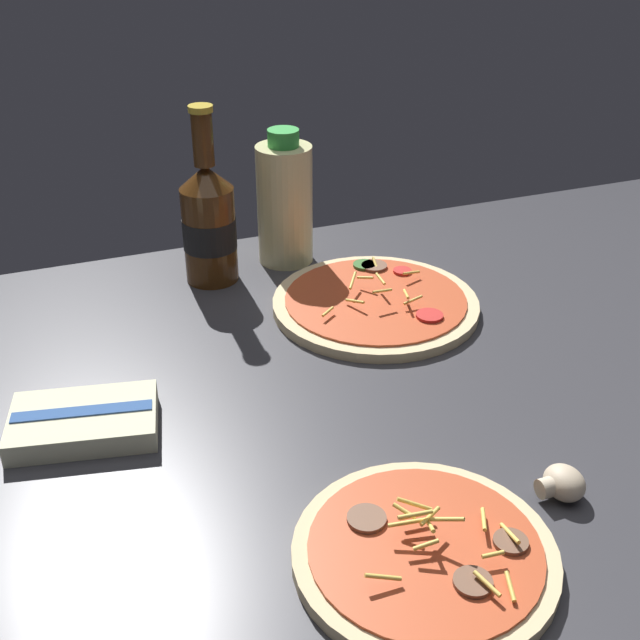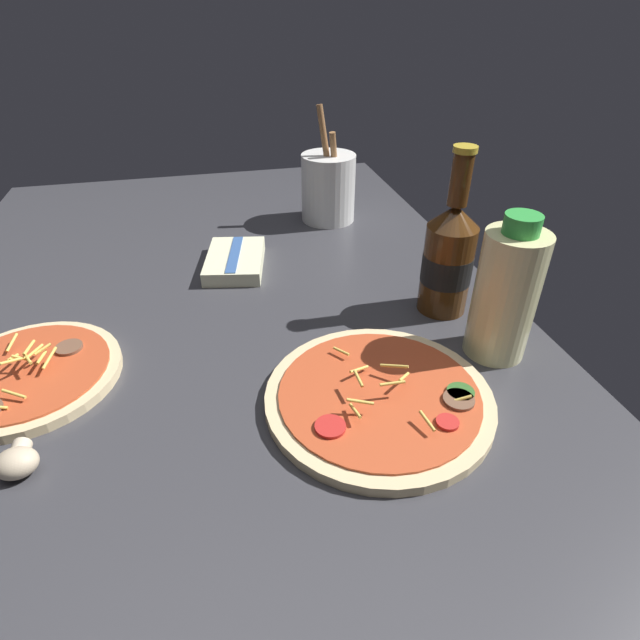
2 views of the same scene
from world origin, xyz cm
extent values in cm
cube|color=#38383D|center=(0.00, 0.00, 1.25)|extent=(160.00, 90.00, 2.50)
cylinder|color=beige|center=(-1.64, -23.58, 3.14)|extent=(22.07, 22.07, 1.28)
cylinder|color=#C14C28|center=(-1.64, -23.58, 3.93)|extent=(19.42, 19.42, 0.30)
cylinder|color=brown|center=(-4.93, -19.13, 4.28)|extent=(3.42, 3.42, 0.40)
cylinder|color=#EFCC56|center=(-2.20, -22.53, 6.83)|extent=(2.98, 0.80, 0.47)
cylinder|color=#EFCC56|center=(-0.85, -22.59, 6.24)|extent=(2.42, 1.57, 0.36)
cylinder|color=#EFCC56|center=(-1.11, -20.33, 5.70)|extent=(2.94, 1.58, 1.37)
cylinder|color=#EFCC56|center=(-2.66, -22.28, 5.89)|extent=(3.30, 1.32, 0.87)
cylinder|color=#EFCC56|center=(-1.29, -23.55, 6.14)|extent=(0.75, 1.88, 0.91)
cylinder|color=#EFCC56|center=(3.94, -23.31, 4.93)|extent=(1.74, 2.84, 0.77)
cylinder|color=#EFCC56|center=(-2.51, -21.23, 6.16)|extent=(1.56, 1.96, 0.80)
cylinder|color=#EFCC56|center=(-0.35, -23.86, 6.76)|extent=(2.37, 2.21, 1.31)
cylinder|color=#EFCC56|center=(-1.64, -21.40, 5.54)|extent=(2.67, 0.73, 0.52)
cylinder|color=#EFCC56|center=(-2.29, -24.78, 5.62)|extent=(2.18, 0.84, 1.01)
cylinder|color=#EFCC56|center=(-6.63, -26.10, 5.03)|extent=(2.94, 1.08, 1.07)
cylinder|color=beige|center=(12.33, 17.37, 3.14)|extent=(26.66, 26.66, 1.28)
cylinder|color=#C14C28|center=(12.33, 17.37, 3.93)|extent=(23.46, 23.46, 0.30)
cylinder|color=red|center=(18.81, 22.87, 4.28)|extent=(2.51, 2.51, 0.40)
cylinder|color=red|center=(16.51, 10.44, 4.28)|extent=(3.38, 3.38, 0.40)
cylinder|color=#336628|center=(14.72, 26.44, 4.28)|extent=(3.19, 3.19, 0.40)
cylinder|color=brown|center=(15.84, 25.66, 4.28)|extent=(3.59, 3.59, 0.40)
cylinder|color=#EFCC56|center=(12.03, 14.85, 6.38)|extent=(2.65, 0.48, 0.53)
cylinder|color=#EFCC56|center=(12.13, 20.36, 5.63)|extent=(1.81, 1.96, 0.80)
cylinder|color=#EFCC56|center=(10.16, 19.89, 5.79)|extent=(2.22, 3.01, 1.08)
cylinder|color=#EFCC56|center=(4.74, 14.88, 4.84)|extent=(2.13, 1.76, 0.40)
cylinder|color=#EFCC56|center=(13.42, 18.43, 6.14)|extent=(0.55, 2.96, 0.43)
cylinder|color=#EFCC56|center=(16.04, 25.78, 4.53)|extent=(0.73, 2.50, 1.09)
cylinder|color=#EFCC56|center=(15.66, 13.43, 5.11)|extent=(2.74, 0.68, 0.81)
cylinder|color=#EFCC56|center=(18.89, 20.38, 5.16)|extent=(2.76, 0.92, 0.79)
cylinder|color=#EFCC56|center=(15.03, 14.16, 5.73)|extent=(1.23, 2.99, 0.78)
cylinder|color=#EFCC56|center=(8.83, 15.97, 4.97)|extent=(1.67, 2.83, 1.02)
cylinder|color=#47280F|center=(-5.25, 33.35, 9.11)|extent=(7.21, 7.21, 13.23)
cone|color=#47280F|center=(-5.25, 33.35, 17.29)|extent=(7.21, 7.21, 3.13)
cylinder|color=#47280F|center=(-5.25, 33.35, 22.34)|extent=(2.74, 2.74, 6.96)
cylinder|color=gold|center=(-5.25, 33.35, 26.21)|extent=(3.15, 3.15, 0.80)
cylinder|color=black|center=(-5.25, 33.35, 9.38)|extent=(7.28, 7.28, 4.23)
cylinder|color=beige|center=(6.27, 35.59, 10.97)|extent=(7.85, 7.85, 16.95)
cylinder|color=green|center=(6.27, 35.59, 20.60)|extent=(4.32, 4.32, 2.31)
cylinder|color=beige|center=(12.13, -21.00, 3.97)|extent=(1.89, 1.89, 1.89)
ellipsoid|color=#C6B293|center=(13.81, -21.00, 3.97)|extent=(3.58, 4.21, 2.94)
cylinder|color=silver|center=(-43.06, 25.19, 9.18)|extent=(10.87, 10.87, 13.37)
cylinder|color=olive|center=(-42.51, 24.56, 16.52)|extent=(4.19, 3.86, 17.25)
cylinder|color=olive|center=(-41.79, 26.11, 14.20)|extent=(2.70, 3.09, 12.76)
cube|color=beige|center=(-25.90, 4.24, 3.70)|extent=(16.12, 12.09, 2.40)
cube|color=#335693|center=(-25.90, 4.24, 4.98)|extent=(13.91, 4.34, 0.16)
camera|label=1|loc=(-26.69, -65.25, 52.81)|focal=45.00mm
camera|label=2|loc=(52.99, 0.66, 43.21)|focal=28.00mm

